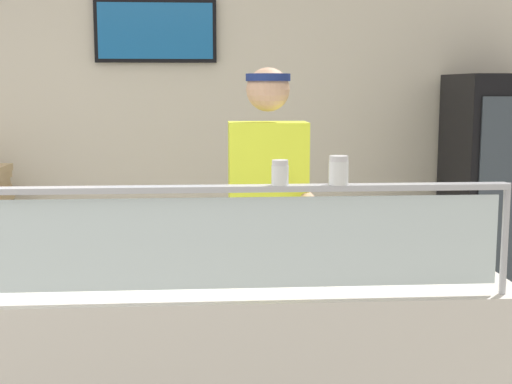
{
  "coord_description": "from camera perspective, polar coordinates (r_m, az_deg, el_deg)",
  "views": [
    {
      "loc": [
        0.93,
        -2.32,
        1.67
      ],
      "look_at": [
        1.12,
        0.42,
        1.27
      ],
      "focal_mm": 50.57,
      "sensor_mm": 36.0,
      "label": 1
    }
  ],
  "objects": [
    {
      "name": "shop_rear_unit",
      "position": [
        5.1,
        -2.96,
        4.85
      ],
      "size": [
        6.46,
        0.13,
        2.7
      ],
      "color": "silver",
      "rests_on": "ground"
    },
    {
      "name": "sneeze_guard",
      "position": [
        2.43,
        -1.52,
        -2.73
      ],
      "size": [
        1.89,
        0.06,
        0.39
      ],
      "color": "#B2B5BC",
      "rests_on": "serving_counter"
    },
    {
      "name": "worker_figure",
      "position": [
        3.54,
        1.01,
        -2.46
      ],
      "size": [
        0.41,
        0.5,
        1.76
      ],
      "color": "#23232D",
      "rests_on": "ground"
    },
    {
      "name": "drink_fridge",
      "position": [
        5.1,
        18.47,
        -1.04
      ],
      "size": [
        0.61,
        0.66,
        1.75
      ],
      "color": "black",
      "rests_on": "ground"
    },
    {
      "name": "pizza_tray",
      "position": [
        2.85,
        0.8,
        -5.94
      ],
      "size": [
        0.45,
        0.45,
        0.04
      ],
      "color": "#9EA0A8",
      "rests_on": "serving_counter"
    },
    {
      "name": "pizza_server",
      "position": [
        2.82,
        0.24,
        -5.62
      ],
      "size": [
        0.14,
        0.29,
        0.01
      ],
      "primitive_type": "cube",
      "rotation": [
        0.0,
        0.0,
        0.26
      ],
      "color": "#ADAFB7",
      "rests_on": "pizza_tray"
    },
    {
      "name": "parmesan_shaker",
      "position": [
        2.41,
        1.91,
        1.41
      ],
      "size": [
        0.06,
        0.06,
        0.08
      ],
      "color": "white",
      "rests_on": "sneeze_guard"
    },
    {
      "name": "pepper_flake_shaker",
      "position": [
        2.44,
        6.55,
        1.58
      ],
      "size": [
        0.07,
        0.07,
        0.1
      ],
      "color": "white",
      "rests_on": "sneeze_guard"
    }
  ]
}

